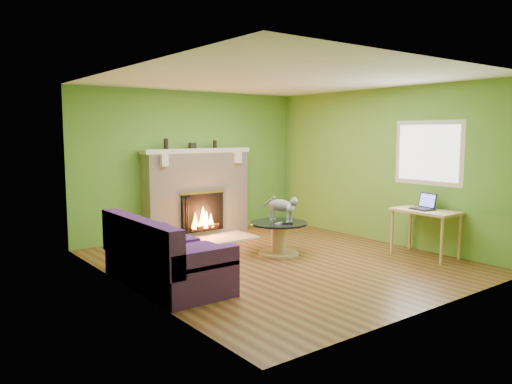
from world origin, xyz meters
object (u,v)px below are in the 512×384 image
Objects in this scene: desk at (426,216)px; cat at (281,208)px; coffee_table at (279,236)px; sofa at (162,258)px.

cat is (-1.60, 1.48, 0.08)m from desk.
desk is 2.18m from cat.
coffee_table is at bearing 139.71° from desk.
coffee_table is 2.23m from desk.
sofa reaches higher than desk.
desk is 1.48× the size of cat.
cat reaches higher than sofa.
cat is at bearing 32.01° from coffee_table.
desk is at bearing -16.22° from sofa.
sofa is at bearing 177.74° from cat.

